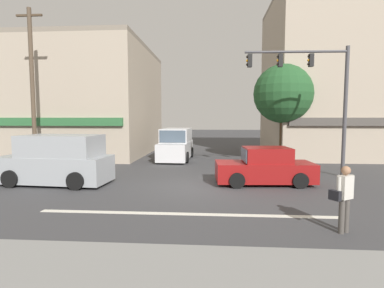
{
  "coord_description": "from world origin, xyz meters",
  "views": [
    {
      "loc": [
        0.72,
        -12.08,
        2.83
      ],
      "look_at": [
        -0.29,
        2.0,
        1.6
      ],
      "focal_mm": 28.0,
      "sensor_mm": 36.0,
      "label": 1
    }
  ],
  "objects": [
    {
      "name": "utility_pole_near_left",
      "position": [
        -8.97,
        3.48,
        4.45
      ],
      "size": [
        1.4,
        0.22,
        8.6
      ],
      "color": "brown",
      "rests_on": "ground"
    },
    {
      "name": "van_parked_curbside",
      "position": [
        -5.93,
        0.15,
        1.01
      ],
      "size": [
        4.72,
        2.29,
        2.11
      ],
      "color": "#999EA3",
      "rests_on": "ground"
    },
    {
      "name": "street_tree",
      "position": [
        5.07,
        7.25,
        4.33
      ],
      "size": [
        3.68,
        3.68,
        6.19
      ],
      "color": "#4C3823",
      "rests_on": "ground"
    },
    {
      "name": "lane_marking_stripe",
      "position": [
        0.0,
        -3.5,
        0.0
      ],
      "size": [
        9.0,
        0.24,
        0.01
      ],
      "primitive_type": "cube",
      "color": "silver",
      "rests_on": "ground"
    },
    {
      "name": "building_left_block",
      "position": [
        -11.31,
        11.52,
        4.17
      ],
      "size": [
        13.8,
        11.66,
        8.34
      ],
      "color": "tan",
      "rests_on": "ground"
    },
    {
      "name": "building_right_corner",
      "position": [
        12.0,
        11.32,
        5.78
      ],
      "size": [
        13.96,
        9.06,
        11.58
      ],
      "color": "tan",
      "rests_on": "ground"
    },
    {
      "name": "ground_plane",
      "position": [
        0.0,
        0.0,
        0.0
      ],
      "size": [
        120.0,
        120.0,
        0.0
      ],
      "primitive_type": "plane",
      "color": "#3D3D3F"
    },
    {
      "name": "van_waiting_far",
      "position": [
        -1.81,
        8.05,
        1.01
      ],
      "size": [
        2.16,
        4.66,
        2.11
      ],
      "color": "silver",
      "rests_on": "ground"
    },
    {
      "name": "pedestrian_foreground_with_bag",
      "position": [
        3.92,
        -4.67,
        0.95
      ],
      "size": [
        0.66,
        0.48,
        1.67
      ],
      "color": "#4C4742",
      "rests_on": "ground"
    },
    {
      "name": "traffic_light_mast",
      "position": [
        5.68,
        2.71,
        4.3
      ],
      "size": [
        4.89,
        0.35,
        6.2
      ],
      "color": "#47474C",
      "rests_on": "ground"
    },
    {
      "name": "sedan_crossing_leftbound",
      "position": [
        2.92,
        0.8,
        0.71
      ],
      "size": [
        4.2,
        2.07,
        1.58
      ],
      "color": "maroon",
      "rests_on": "ground"
    }
  ]
}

